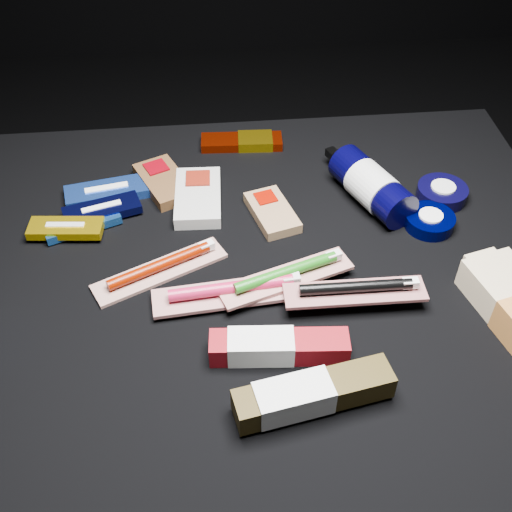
{
  "coord_description": "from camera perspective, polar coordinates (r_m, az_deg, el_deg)",
  "views": [
    {
      "loc": [
        -0.05,
        -0.64,
        1.05
      ],
      "look_at": [
        0.01,
        0.01,
        0.42
      ],
      "focal_mm": 45.0,
      "sensor_mm": 36.0,
      "label": 1
    }
  ],
  "objects": [
    {
      "name": "ground",
      "position": [
        1.23,
        -0.68,
        -14.65
      ],
      "size": [
        3.0,
        3.0,
        0.0
      ],
      "primitive_type": "plane",
      "color": "black",
      "rests_on": "ground"
    },
    {
      "name": "cloth_table",
      "position": [
        1.06,
        -0.76,
        -9.02
      ],
      "size": [
        0.98,
        0.78,
        0.4
      ],
      "primitive_type": "cube",
      "color": "black",
      "rests_on": "ground"
    },
    {
      "name": "luna_bar_0",
      "position": [
        1.06,
        -13.09,
        5.6
      ],
      "size": [
        0.14,
        0.07,
        0.02
      ],
      "rotation": [
        0.0,
        0.0,
        0.18
      ],
      "color": "blue",
      "rests_on": "cloth_table"
    },
    {
      "name": "luna_bar_1",
      "position": [
        1.01,
        -15.24,
        2.87
      ],
      "size": [
        0.12,
        0.08,
        0.01
      ],
      "rotation": [
        0.0,
        0.0,
        0.37
      ],
      "color": "#1D56A9",
      "rests_on": "cloth_table"
    },
    {
      "name": "luna_bar_2",
      "position": [
        1.02,
        -13.52,
        3.98
      ],
      "size": [
        0.12,
        0.07,
        0.02
      ],
      "rotation": [
        0.0,
        0.0,
        0.29
      ],
      "color": "black",
      "rests_on": "cloth_table"
    },
    {
      "name": "luna_bar_3",
      "position": [
        1.0,
        -16.54,
        2.39
      ],
      "size": [
        0.11,
        0.05,
        0.01
      ],
      "rotation": [
        0.0,
        0.0,
        -0.1
      ],
      "color": "gold",
      "rests_on": "cloth_table"
    },
    {
      "name": "clif_bar_0",
      "position": [
        1.06,
        -8.26,
        6.66
      ],
      "size": [
        0.11,
        0.13,
        0.02
      ],
      "rotation": [
        0.0,
        0.0,
        0.42
      ],
      "color": "#56361C",
      "rests_on": "cloth_table"
    },
    {
      "name": "clif_bar_1",
      "position": [
        1.02,
        -5.17,
        5.41
      ],
      "size": [
        0.08,
        0.13,
        0.02
      ],
      "rotation": [
        0.0,
        0.0,
        -0.05
      ],
      "color": "beige",
      "rests_on": "cloth_table"
    },
    {
      "name": "clif_bar_2",
      "position": [
        0.99,
        1.35,
        4.05
      ],
      "size": [
        0.08,
        0.12,
        0.02
      ],
      "rotation": [
        0.0,
        0.0,
        0.28
      ],
      "color": "#97724E",
      "rests_on": "cloth_table"
    },
    {
      "name": "power_bar",
      "position": [
        1.14,
        -0.88,
        10.12
      ],
      "size": [
        0.14,
        0.05,
        0.02
      ],
      "rotation": [
        0.0,
        0.0,
        -0.05
      ],
      "color": "#6A1203",
      "rests_on": "cloth_table"
    },
    {
      "name": "lotion_bottle",
      "position": [
        1.02,
        10.23,
        6.16
      ],
      "size": [
        0.12,
        0.19,
        0.06
      ],
      "rotation": [
        0.0,
        0.0,
        0.41
      ],
      "color": "black",
      "rests_on": "cloth_table"
    },
    {
      "name": "cream_tin_upper",
      "position": [
        1.07,
        16.2,
        5.43
      ],
      "size": [
        0.08,
        0.08,
        0.02
      ],
      "rotation": [
        0.0,
        0.0,
        0.34
      ],
      "color": "black",
      "rests_on": "cloth_table"
    },
    {
      "name": "cream_tin_lower",
      "position": [
        1.01,
        15.18,
        3.03
      ],
      "size": [
        0.07,
        0.07,
        0.02
      ],
      "rotation": [
        0.0,
        0.0,
        -0.1
      ],
      "color": "black",
      "rests_on": "cloth_table"
    },
    {
      "name": "toothbrush_pack_0",
      "position": [
        0.91,
        -8.4,
        -1.05
      ],
      "size": [
        0.19,
        0.12,
        0.02
      ],
      "rotation": [
        0.0,
        0.0,
        0.45
      ],
      "color": "silver",
      "rests_on": "cloth_table"
    },
    {
      "name": "toothbrush_pack_1",
      "position": [
        0.86,
        -2.01,
        -3.12
      ],
      "size": [
        0.22,
        0.07,
        0.02
      ],
      "rotation": [
        0.0,
        0.0,
        0.08
      ],
      "color": "beige",
      "rests_on": "cloth_table"
    },
    {
      "name": "toothbrush_pack_2",
      "position": [
        0.87,
        2.83,
        -1.67
      ],
      "size": [
        0.19,
        0.1,
        0.02
      ],
      "rotation": [
        0.0,
        0.0,
        0.33
      ],
      "color": "beige",
      "rests_on": "cloth_table"
    },
    {
      "name": "toothbrush_pack_3",
      "position": [
        0.85,
        8.99,
        -2.98
      ],
      "size": [
        0.19,
        0.05,
        0.02
      ],
      "rotation": [
        0.0,
        0.0,
        -0.01
      ],
      "color": "#A8A39E",
      "rests_on": "cloth_table"
    },
    {
      "name": "toothpaste_carton_red",
      "position": [
        0.8,
        1.49,
        -8.08
      ],
      "size": [
        0.17,
        0.05,
        0.03
      ],
      "rotation": [
        0.0,
        0.0,
        -0.08
      ],
      "color": "maroon",
      "rests_on": "cloth_table"
    },
    {
      "name": "toothpaste_carton_green",
      "position": [
        0.75,
        4.52,
        -12.22
      ],
      "size": [
        0.19,
        0.07,
        0.04
      ],
      "rotation": [
        0.0,
        0.0,
        0.18
      ],
      "color": "#35290C",
      "rests_on": "cloth_table"
    }
  ]
}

